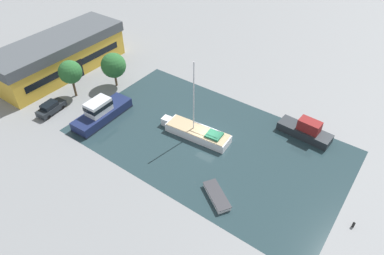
{
  "coord_description": "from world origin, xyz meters",
  "views": [
    {
      "loc": [
        -28.63,
        -18.15,
        30.49
      ],
      "look_at": [
        0.0,
        2.67,
        1.0
      ],
      "focal_mm": 32.0,
      "sensor_mm": 36.0,
      "label": 1
    }
  ],
  "objects": [
    {
      "name": "ground_plane",
      "position": [
        0.0,
        0.0,
        0.0
      ],
      "size": [
        440.0,
        440.0,
        0.0
      ],
      "primitive_type": "plane",
      "color": "gray"
    },
    {
      "name": "water_canal",
      "position": [
        0.0,
        0.0,
        0.0
      ],
      "size": [
        20.69,
        35.65,
        0.01
      ],
      "primitive_type": "cube",
      "color": "#23383D",
      "rests_on": "ground"
    },
    {
      "name": "warehouse_building",
      "position": [
        0.27,
        30.48,
        3.09
      ],
      "size": [
        22.77,
        8.3,
        6.1
      ],
      "rotation": [
        0.0,
        0.0,
        0.01
      ],
      "color": "gold",
      "rests_on": "ground"
    },
    {
      "name": "quay_tree_near_building",
      "position": [
        2.46,
        19.7,
        3.68
      ],
      "size": [
        3.93,
        3.93,
        5.65
      ],
      "color": "brown",
      "rests_on": "ground"
    },
    {
      "name": "quay_tree_by_water",
      "position": [
        -3.36,
        22.71,
        4.22
      ],
      "size": [
        3.51,
        3.51,
        5.99
      ],
      "color": "brown",
      "rests_on": "ground"
    },
    {
      "name": "parked_car",
      "position": [
        -8.3,
        22.1,
        0.84
      ],
      "size": [
        4.55,
        2.25,
        1.69
      ],
      "rotation": [
        0.0,
        0.0,
        4.83
      ],
      "color": "#1E2328",
      "rests_on": "ground"
    },
    {
      "name": "sailboat_moored",
      "position": [
        -0.11,
        1.81,
        0.69
      ],
      "size": [
        3.35,
        10.22,
        11.15
      ],
      "rotation": [
        0.0,
        0.0,
        0.08
      ],
      "color": "white",
      "rests_on": "water_canal"
    },
    {
      "name": "motor_cruiser",
      "position": [
        -4.98,
        14.95,
        1.16
      ],
      "size": [
        9.34,
        3.37,
        3.26
      ],
      "rotation": [
        0.0,
        0.0,
        1.6
      ],
      "color": "#19234C",
      "rests_on": "water_canal"
    },
    {
      "name": "small_dinghy",
      "position": [
        -7.34,
        -6.07,
        0.31
      ],
      "size": [
        3.75,
        4.59,
        0.6
      ],
      "rotation": [
        0.0,
        0.0,
        2.57
      ],
      "color": "silver",
      "rests_on": "water_canal"
    },
    {
      "name": "cabin_boat",
      "position": [
        8.51,
        -9.95,
        0.94
      ],
      "size": [
        2.83,
        7.27,
        2.66
      ],
      "rotation": [
        0.0,
        0.0,
        -0.06
      ],
      "color": "#23282D",
      "rests_on": "water_canal"
    },
    {
      "name": "mooring_bollard",
      "position": [
        -2.18,
        -19.48,
        0.35
      ],
      "size": [
        0.28,
        0.28,
        0.66
      ],
      "color": "black",
      "rests_on": "ground"
    }
  ]
}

